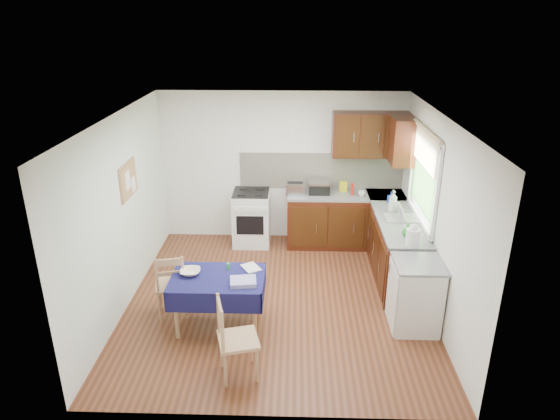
{
  "coord_description": "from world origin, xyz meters",
  "views": [
    {
      "loc": [
        0.21,
        -5.85,
        3.66
      ],
      "look_at": [
        0.02,
        0.24,
        1.22
      ],
      "focal_mm": 32.0,
      "sensor_mm": 36.0,
      "label": 1
    }
  ],
  "objects_px": {
    "sandwich_press": "(319,187)",
    "kettle": "(413,236)",
    "dining_table": "(218,285)",
    "chair_near": "(234,336)",
    "dish_rack": "(401,217)",
    "chair_far": "(171,283)",
    "toaster": "(295,189)"
  },
  "relations": [
    {
      "from": "sandwich_press",
      "to": "dish_rack",
      "type": "xyz_separation_m",
      "value": [
        1.12,
        -1.06,
        -0.07
      ]
    },
    {
      "from": "dish_rack",
      "to": "sandwich_press",
      "type": "bearing_deg",
      "value": 153.99
    },
    {
      "from": "sandwich_press",
      "to": "chair_far",
      "type": "bearing_deg",
      "value": -137.31
    },
    {
      "from": "dish_rack",
      "to": "kettle",
      "type": "bearing_deg",
      "value": -74.25
    },
    {
      "from": "toaster",
      "to": "dish_rack",
      "type": "height_order",
      "value": "toaster"
    },
    {
      "from": "chair_near",
      "to": "toaster",
      "type": "xyz_separation_m",
      "value": [
        0.63,
        3.24,
        0.51
      ]
    },
    {
      "from": "chair_far",
      "to": "dish_rack",
      "type": "relative_size",
      "value": 2.0
    },
    {
      "from": "dining_table",
      "to": "dish_rack",
      "type": "relative_size",
      "value": 2.54
    },
    {
      "from": "toaster",
      "to": "sandwich_press",
      "type": "relative_size",
      "value": 0.87
    },
    {
      "from": "chair_far",
      "to": "dining_table",
      "type": "bearing_deg",
      "value": 148.08
    },
    {
      "from": "dining_table",
      "to": "sandwich_press",
      "type": "relative_size",
      "value": 3.37
    },
    {
      "from": "dish_rack",
      "to": "kettle",
      "type": "xyz_separation_m",
      "value": [
        -0.02,
        -0.86,
        0.11
      ]
    },
    {
      "from": "dining_table",
      "to": "chair_near",
      "type": "relative_size",
      "value": 1.21
    },
    {
      "from": "chair_far",
      "to": "chair_near",
      "type": "distance_m",
      "value": 1.45
    },
    {
      "from": "sandwich_press",
      "to": "dining_table",
      "type": "bearing_deg",
      "value": -124.64
    },
    {
      "from": "kettle",
      "to": "dish_rack",
      "type": "bearing_deg",
      "value": 88.41
    },
    {
      "from": "dining_table",
      "to": "sandwich_press",
      "type": "distance_m",
      "value": 2.79
    },
    {
      "from": "chair_near",
      "to": "sandwich_press",
      "type": "height_order",
      "value": "sandwich_press"
    },
    {
      "from": "chair_far",
      "to": "kettle",
      "type": "xyz_separation_m",
      "value": [
        3.04,
        0.3,
        0.56
      ]
    },
    {
      "from": "chair_far",
      "to": "sandwich_press",
      "type": "relative_size",
      "value": 2.66
    },
    {
      "from": "sandwich_press",
      "to": "dish_rack",
      "type": "height_order",
      "value": "dish_rack"
    },
    {
      "from": "sandwich_press",
      "to": "kettle",
      "type": "height_order",
      "value": "kettle"
    },
    {
      "from": "toaster",
      "to": "sandwich_press",
      "type": "distance_m",
      "value": 0.4
    },
    {
      "from": "dining_table",
      "to": "sandwich_press",
      "type": "bearing_deg",
      "value": 43.53
    },
    {
      "from": "toaster",
      "to": "dish_rack",
      "type": "xyz_separation_m",
      "value": [
        1.51,
        -0.97,
        -0.08
      ]
    },
    {
      "from": "chair_far",
      "to": "sandwich_press",
      "type": "distance_m",
      "value": 3.0
    },
    {
      "from": "dining_table",
      "to": "chair_near",
      "type": "bearing_deg",
      "value": -89.89
    },
    {
      "from": "chair_near",
      "to": "toaster",
      "type": "bearing_deg",
      "value": -25.87
    },
    {
      "from": "chair_far",
      "to": "kettle",
      "type": "distance_m",
      "value": 3.11
    },
    {
      "from": "toaster",
      "to": "sandwich_press",
      "type": "bearing_deg",
      "value": -4.27
    },
    {
      "from": "chair_near",
      "to": "chair_far",
      "type": "bearing_deg",
      "value": 24.8
    },
    {
      "from": "toaster",
      "to": "kettle",
      "type": "distance_m",
      "value": 2.36
    }
  ]
}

